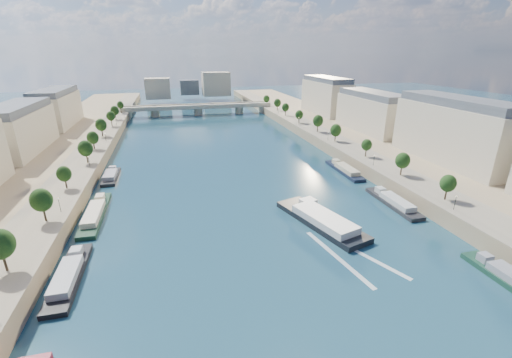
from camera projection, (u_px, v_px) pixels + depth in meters
ground at (231, 176)px, 134.24m from camera, size 700.00×700.00×0.00m
quay_left at (24, 187)px, 116.88m from camera, size 44.00×520.00×5.00m
quay_right at (393, 157)px, 149.84m from camera, size 44.00×520.00×5.00m
pave_left at (70, 177)px, 119.42m from camera, size 14.00×520.00×0.10m
pave_right at (363, 154)px, 145.51m from camera, size 14.00×520.00×0.10m
trees_left at (75, 160)px, 119.78m from camera, size 4.80×268.80×8.26m
trees_right at (348, 137)px, 152.22m from camera, size 4.80×268.80×8.26m
lamps_left at (76, 178)px, 110.41m from camera, size 0.36×200.36×4.28m
lamps_right at (348, 146)px, 148.05m from camera, size 0.36×200.36×4.28m
buildings_right at (406, 119)px, 158.80m from camera, size 16.00×226.00×23.20m
skyline at (194, 86)px, 329.07m from camera, size 79.00×42.00×22.00m
bridge at (198, 108)px, 261.25m from camera, size 112.00×12.00×8.15m
tour_barge at (321, 220)px, 97.01m from camera, size 17.49×32.46×4.24m
wake at (349, 255)px, 82.45m from camera, size 14.94×25.83×0.04m
moored_barges_left at (68, 279)px, 72.66m from camera, size 5.00×153.60×3.60m
moored_barges_right at (434, 230)px, 92.69m from camera, size 5.00×131.28×3.60m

